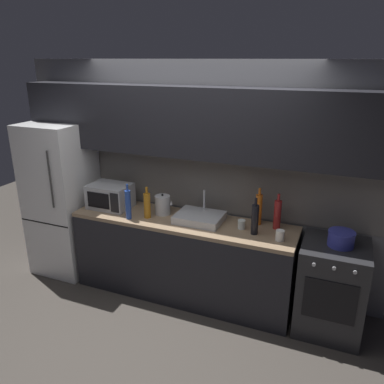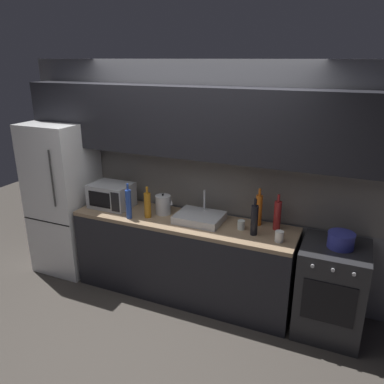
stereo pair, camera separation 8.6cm
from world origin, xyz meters
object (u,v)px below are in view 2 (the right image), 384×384
kettle (163,205)px  wine_bottle_dark (254,220)px  microwave (112,195)px  mug_white (279,236)px  wine_bottle_red (277,215)px  wine_bottle_orange (259,210)px  refrigerator (64,198)px  wine_bottle_amber (148,205)px  oven_range (331,290)px  cooking_pot (341,240)px  wine_bottle_blue (129,204)px  mug_clear (241,225)px

kettle → wine_bottle_dark: wine_bottle_dark is taller
microwave → mug_white: 1.94m
wine_bottle_red → wine_bottle_orange: (-0.20, 0.03, 0.01)m
refrigerator → wine_bottle_amber: refrigerator is taller
oven_range → wine_bottle_dark: 0.97m
cooking_pot → kettle: bearing=178.0°
oven_range → cooking_pot: bearing=2.9°
wine_bottle_red → wine_bottle_blue: bearing=-166.9°
mug_white → mug_clear: mug_white is taller
refrigerator → wine_bottle_red: size_ratio=5.00×
oven_range → mug_clear: mug_clear is taller
oven_range → wine_bottle_orange: bearing=166.2°
kettle → mug_white: 1.31m
mug_white → oven_range: bearing=11.4°
wine_bottle_orange → wine_bottle_amber: bearing=-166.1°
wine_bottle_dark → wine_bottle_blue: size_ratio=0.96×
kettle → wine_bottle_red: wine_bottle_red is taller
kettle → mug_clear: bearing=-3.1°
oven_range → wine_bottle_amber: bearing=-177.4°
wine_bottle_amber → cooking_pot: (1.93, 0.09, -0.07)m
refrigerator → oven_range: refrigerator is taller
oven_range → wine_bottle_orange: size_ratio=2.32×
mug_clear → wine_bottle_red: bearing=23.5°
refrigerator → oven_range: 3.15m
refrigerator → cooking_pot: bearing=0.0°
mug_white → cooking_pot: cooking_pot is taller
wine_bottle_blue → mug_white: (1.57, 0.09, -0.11)m
wine_bottle_orange → wine_bottle_dark: size_ratio=1.05×
wine_bottle_amber → mug_white: 1.40m
refrigerator → oven_range: bearing=-0.0°
wine_bottle_blue → mug_white: size_ratio=3.74×
wine_bottle_dark → mug_white: size_ratio=3.59×
microwave → wine_bottle_orange: 1.67m
microwave → wine_bottle_amber: wine_bottle_amber is taller
wine_bottle_orange → wine_bottle_blue: 1.35m
wine_bottle_orange → wine_bottle_blue: bearing=-163.7°
wine_bottle_red → cooking_pot: wine_bottle_red is taller
kettle → wine_bottle_orange: wine_bottle_orange is taller
cooking_pot → wine_bottle_orange: bearing=166.7°
wine_bottle_dark → mug_white: wine_bottle_dark is taller
kettle → cooking_pot: kettle is taller
wine_bottle_red → wine_bottle_orange: bearing=170.2°
wine_bottle_dark → wine_bottle_red: bearing=50.0°
cooking_pot → mug_white: bearing=-169.0°
microwave → wine_bottle_amber: (0.53, -0.11, 0.01)m
cooking_pot → refrigerator: bearing=-180.0°
microwave → wine_bottle_blue: bearing=-30.0°
microwave → mug_clear: size_ratio=5.02×
oven_range → wine_bottle_blue: bearing=-174.8°
wine_bottle_amber → wine_bottle_red: size_ratio=0.93×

